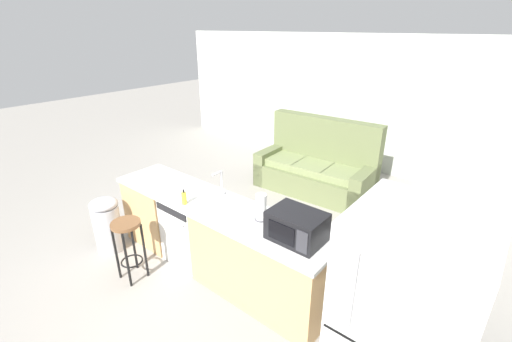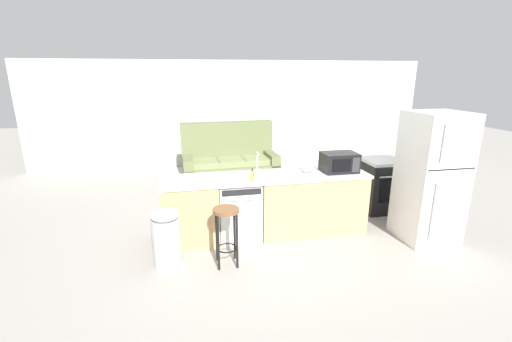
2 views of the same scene
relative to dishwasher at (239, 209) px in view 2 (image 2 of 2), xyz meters
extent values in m
plane|color=gray|center=(0.25, 0.00, -0.42)|extent=(24.00, 24.00, 0.00)
cube|color=beige|center=(0.55, 4.20, 0.88)|extent=(10.00, 0.06, 2.60)
cube|color=tan|center=(-0.68, 0.00, 0.01)|extent=(0.75, 0.62, 0.86)
cube|color=tan|center=(1.08, 0.00, 0.01)|extent=(1.55, 0.62, 0.86)
cube|color=silver|center=(0.40, 0.00, 0.46)|extent=(2.94, 0.66, 0.04)
cube|color=brown|center=(0.40, 0.00, -0.38)|extent=(2.86, 0.56, 0.08)
cube|color=silver|center=(0.00, 0.00, 0.00)|extent=(0.58, 0.58, 0.84)
cube|color=black|center=(0.00, -0.30, 0.36)|extent=(0.52, 0.01, 0.08)
cylinder|color=#B2B2B7|center=(0.00, -0.31, 0.26)|extent=(0.44, 0.02, 0.02)
cube|color=black|center=(2.60, 0.55, 0.00)|extent=(0.76, 0.64, 0.85)
cube|color=black|center=(2.60, 0.22, 0.05)|extent=(0.53, 0.01, 0.43)
cylinder|color=silver|center=(2.60, 0.20, 0.28)|extent=(0.61, 0.03, 0.03)
cube|color=silver|center=(2.60, 0.55, 0.45)|extent=(0.76, 0.64, 0.05)
torus|color=black|center=(2.43, 0.42, 0.47)|extent=(0.16, 0.16, 0.01)
torus|color=black|center=(2.77, 0.42, 0.47)|extent=(0.16, 0.16, 0.01)
torus|color=black|center=(2.43, 0.68, 0.47)|extent=(0.16, 0.16, 0.01)
torus|color=black|center=(2.77, 0.68, 0.47)|extent=(0.16, 0.16, 0.01)
cube|color=silver|center=(2.60, -0.55, 0.48)|extent=(0.72, 0.70, 1.80)
cylinder|color=#B2B2B7|center=(2.40, -0.92, 1.04)|extent=(0.02, 0.02, 0.48)
cylinder|color=#B2B2B7|center=(2.40, -0.92, 0.14)|extent=(0.02, 0.02, 0.78)
cube|color=black|center=(2.60, -0.90, 0.70)|extent=(0.68, 0.01, 0.01)
cube|color=black|center=(1.49, 0.00, 0.62)|extent=(0.50, 0.36, 0.28)
cube|color=black|center=(1.44, -0.18, 0.62)|extent=(0.27, 0.01, 0.18)
cube|color=#2D2D33|center=(1.66, -0.18, 0.62)|extent=(0.11, 0.01, 0.21)
cylinder|color=silver|center=(0.31, 0.23, 0.49)|extent=(0.07, 0.07, 0.03)
cylinder|color=silver|center=(0.31, 0.23, 0.64)|extent=(0.02, 0.02, 0.26)
cylinder|color=silver|center=(0.31, 0.16, 0.77)|extent=(0.02, 0.14, 0.02)
cylinder|color=#4C4C51|center=(1.02, 0.07, 0.49)|extent=(0.14, 0.14, 0.01)
cylinder|color=white|center=(1.02, 0.07, 0.63)|extent=(0.11, 0.11, 0.27)
cylinder|color=yellow|center=(0.16, -0.21, 0.55)|extent=(0.06, 0.06, 0.14)
cylinder|color=black|center=(0.16, -0.21, 0.64)|extent=(0.02, 0.02, 0.04)
sphere|color=black|center=(2.77, 0.42, 0.56)|extent=(0.17, 0.17, 0.17)
sphere|color=black|center=(2.77, 0.42, 0.66)|extent=(0.03, 0.03, 0.03)
cone|color=black|center=(2.85, 0.42, 0.58)|extent=(0.08, 0.04, 0.06)
cylinder|color=brown|center=(-0.26, -0.72, 0.30)|extent=(0.32, 0.32, 0.04)
cylinder|color=black|center=(-0.37, -0.83, -0.07)|extent=(0.03, 0.03, 0.70)
cylinder|color=black|center=(-0.15, -0.83, -0.07)|extent=(0.03, 0.03, 0.70)
cylinder|color=black|center=(-0.37, -0.60, -0.07)|extent=(0.03, 0.03, 0.70)
cylinder|color=black|center=(-0.15, -0.60, -0.07)|extent=(0.03, 0.03, 0.70)
torus|color=black|center=(-0.26, -0.72, -0.20)|extent=(0.25, 0.25, 0.02)
cylinder|color=#B7B7BC|center=(-0.98, -0.60, -0.11)|extent=(0.34, 0.34, 0.62)
ellipsoid|color=#B7B7BC|center=(-0.98, -0.60, 0.25)|extent=(0.35, 0.35, 0.14)
cube|color=#667047|center=(0.20, 2.59, -0.21)|extent=(2.04, 0.99, 0.42)
cube|color=#667047|center=(0.19, 2.92, 0.21)|extent=(2.01, 0.33, 1.27)
cube|color=#667047|center=(-0.70, 2.55, -0.11)|extent=(0.24, 0.91, 0.62)
cube|color=#667047|center=(1.10, 2.63, -0.11)|extent=(0.24, 0.91, 0.62)
cube|color=#7D8959|center=(-0.35, 2.51, 0.06)|extent=(0.59, 0.66, 0.12)
cube|color=#7D8959|center=(0.20, 2.54, 0.06)|extent=(0.59, 0.66, 0.12)
cube|color=#7D8959|center=(0.75, 2.57, 0.06)|extent=(0.59, 0.66, 0.12)
camera|label=1|loc=(2.89, -2.30, 2.30)|focal=24.00mm
camera|label=2|loc=(-0.65, -4.49, 1.87)|focal=24.00mm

